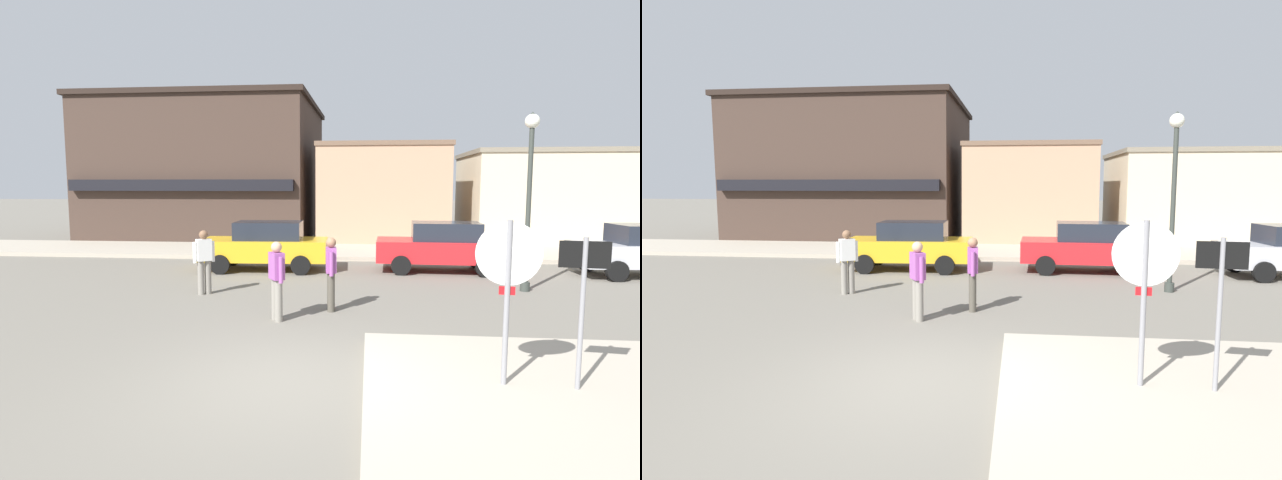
{
  "view_description": "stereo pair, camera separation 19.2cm",
  "coord_description": "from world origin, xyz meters",
  "views": [
    {
      "loc": [
        1.11,
        -6.57,
        2.75
      ],
      "look_at": [
        0.01,
        4.5,
        1.5
      ],
      "focal_mm": 28.0,
      "sensor_mm": 36.0,
      "label": 1
    },
    {
      "loc": [
        1.3,
        -6.55,
        2.75
      ],
      "look_at": [
        0.01,
        4.5,
        1.5
      ],
      "focal_mm": 28.0,
      "sensor_mm": 36.0,
      "label": 2
    }
  ],
  "objects": [
    {
      "name": "lamp_post",
      "position": [
        5.12,
        6.54,
        2.96
      ],
      "size": [
        0.36,
        0.36,
        4.54
      ],
      "color": "#333833",
      "rests_on": "ground"
    },
    {
      "name": "pedestrian_crossing_near",
      "position": [
        0.29,
        4.04,
        0.87
      ],
      "size": [
        0.26,
        0.56,
        1.61
      ],
      "color": "#4C473D",
      "rests_on": "ground"
    },
    {
      "name": "building_storefront_left_near",
      "position": [
        1.68,
        17.67,
        2.3
      ],
      "size": [
        5.96,
        5.37,
        4.6
      ],
      "color": "tan",
      "rests_on": "ground"
    },
    {
      "name": "one_way_sign",
      "position": [
        3.78,
        -0.16,
        1.33
      ],
      "size": [
        0.6,
        0.09,
        2.1
      ],
      "color": "gray",
      "rests_on": "ground"
    },
    {
      "name": "stop_sign",
      "position": [
        2.88,
        -0.09,
        1.52
      ],
      "size": [
        0.82,
        0.12,
        2.3
      ],
      "color": "gray",
      "rests_on": "ground"
    },
    {
      "name": "parked_car_nearest",
      "position": [
        -2.19,
        9.03,
        0.81
      ],
      "size": [
        4.07,
        2.01,
        1.56
      ],
      "color": "gold",
      "rests_on": "ground"
    },
    {
      "name": "kerb_far",
      "position": [
        0.0,
        13.09,
        0.07
      ],
      "size": [
        80.0,
        4.0,
        0.15
      ],
      "primitive_type": "cube",
      "color": "#A89E8C",
      "rests_on": "ground"
    },
    {
      "name": "building_storefront_left_mid",
      "position": [
        9.53,
        18.12,
        2.14
      ],
      "size": [
        7.73,
        6.28,
        4.27
      ],
      "color": "beige",
      "rests_on": "ground"
    },
    {
      "name": "parked_car_second",
      "position": [
        3.39,
        9.3,
        0.81
      ],
      "size": [
        4.07,
        2.01,
        1.56
      ],
      "color": "red",
      "rests_on": "ground"
    },
    {
      "name": "building_corner_shop",
      "position": [
        -7.3,
        20.04,
        3.49
      ],
      "size": [
        11.08,
        10.43,
        6.97
      ],
      "color": "#3D2D26",
      "rests_on": "ground"
    },
    {
      "name": "pedestrian_kerb_side",
      "position": [
        -2.99,
        5.37,
        0.87
      ],
      "size": [
        0.5,
        0.39,
        1.61
      ],
      "color": "gray",
      "rests_on": "ground"
    },
    {
      "name": "ground_plane",
      "position": [
        0.0,
        0.0,
        0.0
      ],
      "size": [
        160.0,
        160.0,
        0.0
      ],
      "primitive_type": "plane",
      "color": "#6B665B"
    },
    {
      "name": "sidewalk_corner",
      "position": [
        4.25,
        -0.43,
        0.07
      ],
      "size": [
        6.4,
        4.8,
        0.15
      ],
      "primitive_type": "cube",
      "color": "#A89E8C",
      "rests_on": "ground"
    },
    {
      "name": "pedestrian_crossing_far",
      "position": [
        -0.73,
        3.16,
        0.87
      ],
      "size": [
        0.38,
        0.51,
        1.61
      ],
      "color": "gray",
      "rests_on": "ground"
    }
  ]
}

